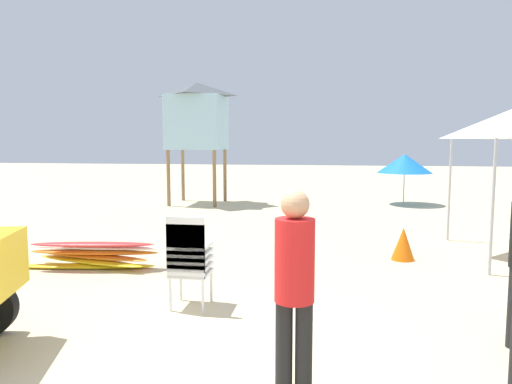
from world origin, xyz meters
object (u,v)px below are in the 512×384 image
(stacked_plastic_chairs, at_px, (189,255))
(beach_umbrella_mid, at_px, (405,164))
(traffic_cone_near, at_px, (403,244))
(lifeguard_tower, at_px, (197,116))
(lifeguard_far_right, at_px, (294,281))
(surfboard_pile, at_px, (93,254))

(stacked_plastic_chairs, distance_m, beach_umbrella_mid, 11.73)
(stacked_plastic_chairs, bearing_deg, traffic_cone_near, 44.61)
(lifeguard_tower, xyz_separation_m, traffic_cone_near, (5.80, -7.05, -2.70))
(stacked_plastic_chairs, distance_m, lifeguard_far_right, 2.45)
(surfboard_pile, xyz_separation_m, lifeguard_far_right, (3.63, -3.55, 0.76))
(stacked_plastic_chairs, relative_size, beach_umbrella_mid, 0.66)
(lifeguard_tower, height_order, traffic_cone_near, lifeguard_tower)
(lifeguard_far_right, bearing_deg, surfboard_pile, 135.61)
(surfboard_pile, distance_m, traffic_cone_near, 5.41)
(lifeguard_far_right, relative_size, beach_umbrella_mid, 0.95)
(surfboard_pile, xyz_separation_m, lifeguard_tower, (-0.58, 8.46, 2.76))
(stacked_plastic_chairs, relative_size, lifeguard_far_right, 0.69)
(beach_umbrella_mid, height_order, traffic_cone_near, beach_umbrella_mid)
(stacked_plastic_chairs, height_order, lifeguard_tower, lifeguard_tower)
(surfboard_pile, bearing_deg, lifeguard_tower, 93.90)
(stacked_plastic_chairs, relative_size, lifeguard_tower, 0.29)
(lifeguard_far_right, distance_m, lifeguard_tower, 12.88)
(lifeguard_far_right, distance_m, beach_umbrella_mid, 13.15)
(beach_umbrella_mid, distance_m, traffic_cone_near, 8.05)
(lifeguard_far_right, height_order, beach_umbrella_mid, lifeguard_far_right)
(traffic_cone_near, bearing_deg, stacked_plastic_chairs, -135.39)
(beach_umbrella_mid, bearing_deg, lifeguard_tower, -173.18)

